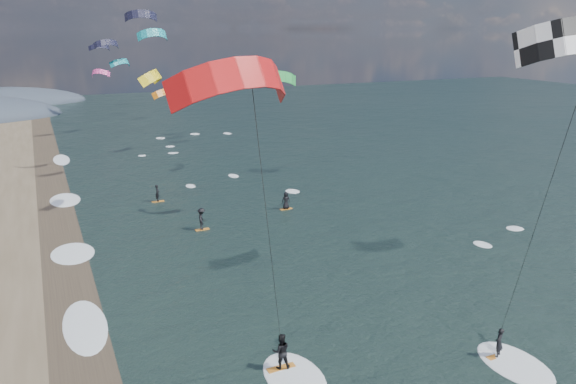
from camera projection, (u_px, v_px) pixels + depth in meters
name	position (u px, v px, depth m)	size (l,w,h in m)	color
wet_sand_strip	(85.00, 379.00, 25.41)	(3.00, 240.00, 0.00)	#382D23
kitesurfer_near_a	(571.00, 141.00, 18.51)	(7.52, 8.46, 16.08)	#C77523
kitesurfer_near_b	(266.00, 196.00, 18.73)	(7.16, 8.63, 15.05)	#C77523
far_kitesurfers	(217.00, 210.00, 46.51)	(10.93, 9.92, 1.79)	#C77523
bg_kite_field	(137.00, 56.00, 69.21)	(10.76, 66.55, 10.18)	teal
shoreline_surf	(100.00, 325.00, 30.05)	(2.40, 79.40, 0.11)	white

